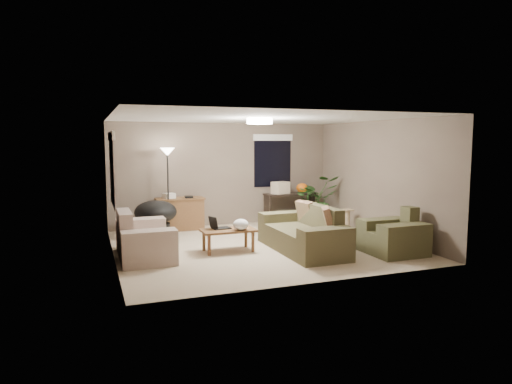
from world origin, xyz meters
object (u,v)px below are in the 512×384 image
object	(u,v)px
main_sofa	(304,235)
console_table	(289,205)
floor_lamp	(168,162)
cat_scratching_post	(347,222)
papasan_chair	(156,216)
desk	(180,214)
houseplant	(316,205)
armchair	(394,237)
coffee_table	(228,232)
loveseat	(143,241)

from	to	relation	value
main_sofa	console_table	world-z (taller)	main_sofa
floor_lamp	cat_scratching_post	size ratio (longest dim) A/B	3.82
papasan_chair	desk	bearing A→B (deg)	44.86
floor_lamp	houseplant	world-z (taller)	floor_lamp
papasan_chair	floor_lamp	distance (m)	1.28
armchair	cat_scratching_post	xyz separation A→B (m)	(0.33, 2.13, -0.08)
coffee_table	console_table	bearing A→B (deg)	45.37
coffee_table	console_table	size ratio (longest dim) A/B	0.77
loveseat	papasan_chair	size ratio (longest dim) A/B	1.42
cat_scratching_post	papasan_chair	bearing A→B (deg)	169.04
floor_lamp	cat_scratching_post	bearing A→B (deg)	-18.55
armchair	cat_scratching_post	distance (m)	2.16
desk	console_table	world-z (taller)	same
coffee_table	houseplant	bearing A→B (deg)	34.53
coffee_table	floor_lamp	size ratio (longest dim) A/B	0.52
armchair	papasan_chair	world-z (taller)	armchair
desk	floor_lamp	size ratio (longest dim) A/B	0.58
main_sofa	cat_scratching_post	xyz separation A→B (m)	(1.78, 1.36, -0.08)
papasan_chair	cat_scratching_post	xyz separation A→B (m)	(4.23, -0.82, -0.25)
loveseat	armchair	world-z (taller)	same
coffee_table	cat_scratching_post	bearing A→B (deg)	16.34
papasan_chair	cat_scratching_post	bearing A→B (deg)	-10.96
coffee_table	houseplant	xyz separation A→B (m)	(2.87, 1.98, 0.12)
main_sofa	console_table	size ratio (longest dim) A/B	1.69
desk	floor_lamp	bearing A→B (deg)	-150.31
armchair	desk	xyz separation A→B (m)	(-3.25, 3.60, 0.08)
armchair	floor_lamp	bearing A→B (deg)	135.93
desk	loveseat	bearing A→B (deg)	-115.84
houseplant	cat_scratching_post	bearing A→B (deg)	-76.19
coffee_table	desk	distance (m)	2.43
armchair	houseplant	size ratio (longest dim) A/B	0.82
console_table	floor_lamp	bearing A→B (deg)	-177.23
console_table	papasan_chair	world-z (taller)	papasan_chair
main_sofa	desk	xyz separation A→B (m)	(-1.80, 2.83, 0.08)
main_sofa	desk	size ratio (longest dim) A/B	2.00
papasan_chair	houseplant	distance (m)	3.97
desk	houseplant	size ratio (longest dim) A/B	0.90
main_sofa	papasan_chair	distance (m)	3.29
coffee_table	papasan_chair	distance (m)	2.06
console_table	houseplant	bearing A→B (deg)	-35.83
main_sofa	cat_scratching_post	world-z (taller)	main_sofa
loveseat	desk	world-z (taller)	loveseat
houseplant	cat_scratching_post	xyz separation A→B (m)	(0.26, -1.06, -0.26)
armchair	console_table	size ratio (longest dim) A/B	0.77
main_sofa	loveseat	xyz separation A→B (m)	(-2.91, 0.54, 0.00)
main_sofa	console_table	distance (m)	2.98
coffee_table	houseplant	world-z (taller)	houseplant
loveseat	papasan_chair	distance (m)	1.72
armchair	desk	bearing A→B (deg)	132.09
papasan_chair	cat_scratching_post	distance (m)	4.31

